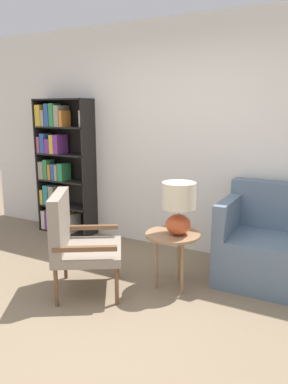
% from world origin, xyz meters
% --- Properties ---
extents(ground_plane, '(14.00, 14.00, 0.00)m').
position_xyz_m(ground_plane, '(0.00, 0.00, 0.00)').
color(ground_plane, '#847056').
extents(wall_back, '(6.40, 0.08, 2.70)m').
position_xyz_m(wall_back, '(0.02, 2.03, 1.35)').
color(wall_back, white).
rests_on(wall_back, ground_plane).
extents(bookshelf, '(0.81, 0.30, 1.82)m').
position_xyz_m(bookshelf, '(-1.84, 1.84, 0.90)').
color(bookshelf, black).
rests_on(bookshelf, ground_plane).
extents(armchair, '(0.84, 0.85, 0.95)m').
position_xyz_m(armchair, '(-0.54, 0.49, 0.53)').
color(armchair, brown).
rests_on(armchair, ground_plane).
extents(side_table, '(0.51, 0.51, 0.55)m').
position_xyz_m(side_table, '(0.23, 0.98, 0.49)').
color(side_table, '#99704C').
rests_on(side_table, ground_plane).
extents(table_lamp, '(0.31, 0.31, 0.49)m').
position_xyz_m(table_lamp, '(0.28, 0.97, 0.83)').
color(table_lamp, '#C65128').
rests_on(table_lamp, side_table).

